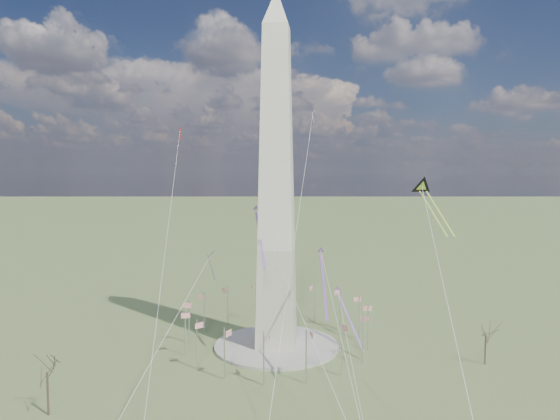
# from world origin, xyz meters

# --- Properties ---
(ground) EXTENTS (2000.00, 2000.00, 0.00)m
(ground) POSITION_xyz_m (0.00, 0.00, 0.00)
(ground) COLOR #415B2D
(ground) RESTS_ON ground
(plaza) EXTENTS (36.00, 36.00, 0.80)m
(plaza) POSITION_xyz_m (0.00, 0.00, 0.40)
(plaza) COLOR #9E9C91
(plaza) RESTS_ON ground
(washington_monument) EXTENTS (15.56, 15.56, 100.00)m
(washington_monument) POSITION_xyz_m (0.00, 0.00, 47.95)
(washington_monument) COLOR beige
(washington_monument) RESTS_ON plaza
(flagpole_ring) EXTENTS (54.40, 54.40, 13.00)m
(flagpole_ring) POSITION_xyz_m (-0.00, -0.00, 7.27)
(flagpole_ring) COLOR silver
(flagpole_ring) RESTS_ON ground
(tree_near) EXTENTS (6.74, 6.74, 11.80)m
(tree_near) POSITION_xyz_m (56.15, -7.02, 8.41)
(tree_near) COLOR brown
(tree_near) RESTS_ON ground
(tree_far) EXTENTS (7.88, 7.88, 13.80)m
(tree_far) POSITION_xyz_m (-42.66, -45.42, 9.83)
(tree_far) COLOR brown
(tree_far) RESTS_ON ground
(kite_delta_black) EXTENTS (9.89, 19.00, 15.49)m
(kite_delta_black) POSITION_xyz_m (41.82, 7.03, 45.47)
(kite_delta_black) COLOR black
(kite_delta_black) RESTS_ON ground
(kite_diamond_purple) EXTENTS (2.05, 3.17, 9.71)m
(kite_diamond_purple) POSITION_xyz_m (-21.18, 8.11, 24.34)
(kite_diamond_purple) COLOR navy
(kite_diamond_purple) RESTS_ON ground
(kite_streamer_left) EXTENTS (3.41, 20.29, 13.93)m
(kite_streamer_left) POSITION_xyz_m (13.62, -17.12, 25.25)
(kite_streamer_left) COLOR #D52149
(kite_streamer_left) RESTS_ON ground
(kite_streamer_mid) EXTENTS (6.89, 21.49, 15.05)m
(kite_streamer_mid) POSITION_xyz_m (-4.99, -1.10, 34.73)
(kite_streamer_mid) COLOR #D52149
(kite_streamer_mid) RESTS_ON ground
(kite_streamer_right) EXTENTS (8.45, 19.07, 13.75)m
(kite_streamer_right) POSITION_xyz_m (19.94, 4.42, 10.16)
(kite_streamer_right) COLOR #D52149
(kite_streamer_right) RESTS_ON ground
(kite_small_red) EXTENTS (1.89, 1.67, 5.01)m
(kite_small_red) POSITION_xyz_m (-40.61, 40.72, 65.96)
(kite_small_red) COLOR red
(kite_small_red) RESTS_ON ground
(kite_small_white) EXTENTS (1.39, 2.14, 4.68)m
(kite_small_white) POSITION_xyz_m (8.07, 47.75, 72.20)
(kite_small_white) COLOR silver
(kite_small_white) RESTS_ON ground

